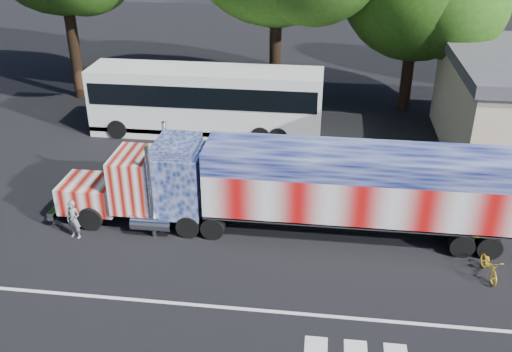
# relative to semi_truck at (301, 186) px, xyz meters

# --- Properties ---
(ground) EXTENTS (100.00, 100.00, 0.00)m
(ground) POSITION_rel_semi_truck_xyz_m (-1.89, -2.10, -2.04)
(ground) COLOR black
(lane_markings) EXTENTS (30.00, 2.67, 0.01)m
(lane_markings) POSITION_rel_semi_truck_xyz_m (-0.18, -5.87, -2.04)
(lane_markings) COLOR silver
(lane_markings) RESTS_ON ground
(semi_truck) EXTENTS (18.61, 2.94, 3.97)m
(semi_truck) POSITION_rel_semi_truck_xyz_m (0.00, 0.00, 0.00)
(semi_truck) COLOR black
(semi_truck) RESTS_ON ground
(coach_bus) EXTENTS (12.76, 2.97, 3.71)m
(coach_bus) POSITION_rel_semi_truck_xyz_m (-5.78, 9.54, -0.12)
(coach_bus) COLOR white
(coach_bus) RESTS_ON ground
(woman) EXTENTS (0.66, 0.51, 1.62)m
(woman) POSITION_rel_semi_truck_xyz_m (-8.83, -1.63, -1.23)
(woman) COLOR slate
(woman) RESTS_ON ground
(bicycle) EXTENTS (0.72, 1.66, 0.85)m
(bicycle) POSITION_rel_semi_truck_xyz_m (6.93, -2.18, -1.62)
(bicycle) COLOR gold
(bicycle) RESTS_ON ground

